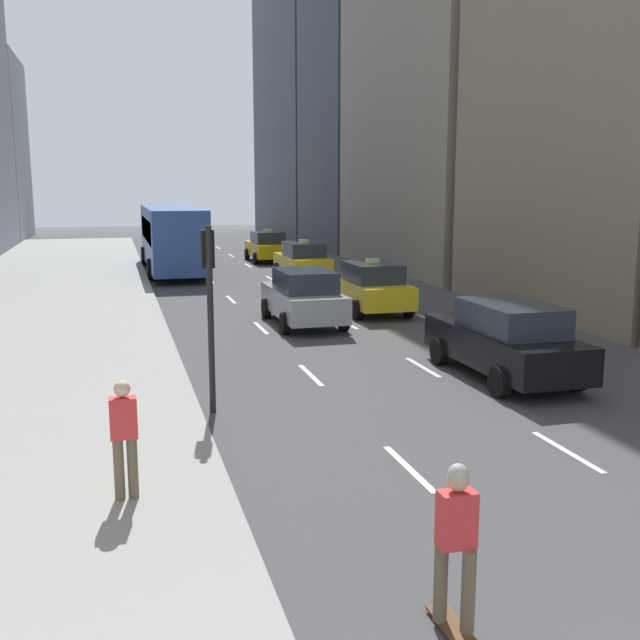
# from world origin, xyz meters

# --- Properties ---
(sidewalk_left) EXTENTS (8.00, 66.00, 0.15)m
(sidewalk_left) POSITION_xyz_m (-7.00, 27.00, 0.07)
(sidewalk_left) COLOR #9E9E99
(sidewalk_left) RESTS_ON ground
(lane_markings) EXTENTS (5.72, 56.00, 0.01)m
(lane_markings) POSITION_xyz_m (2.60, 23.00, 0.01)
(lane_markings) COLOR white
(lane_markings) RESTS_ON ground
(taxi_lead) EXTENTS (2.02, 4.40, 1.87)m
(taxi_lead) POSITION_xyz_m (4.00, 31.38, 0.88)
(taxi_lead) COLOR yellow
(taxi_lead) RESTS_ON ground
(taxi_second) EXTENTS (2.02, 4.40, 1.87)m
(taxi_second) POSITION_xyz_m (4.00, 39.69, 0.88)
(taxi_second) COLOR yellow
(taxi_second) RESTS_ON ground
(taxi_third) EXTENTS (2.02, 4.40, 1.87)m
(taxi_third) POSITION_xyz_m (4.00, 21.87, 0.88)
(taxi_third) COLOR yellow
(taxi_third) RESTS_ON ground
(sedan_black_near) EXTENTS (2.02, 4.83, 1.76)m
(sedan_black_near) POSITION_xyz_m (4.00, 12.60, 0.90)
(sedan_black_near) COLOR black
(sedan_black_near) RESTS_ON ground
(sedan_silver_behind) EXTENTS (2.02, 4.51, 1.76)m
(sedan_silver_behind) POSITION_xyz_m (1.20, 20.17, 0.89)
(sedan_silver_behind) COLOR #9EA0A5
(sedan_silver_behind) RESTS_ON ground
(city_bus) EXTENTS (2.80, 11.61, 3.25)m
(city_bus) POSITION_xyz_m (-1.61, 36.09, 1.79)
(city_bus) COLOR #2D519E
(city_bus) RESTS_ON ground
(skateboarder) EXTENTS (0.36, 0.80, 1.75)m
(skateboarder) POSITION_xyz_m (-1.41, 3.87, 0.96)
(skateboarder) COLOR brown
(skateboarder) RESTS_ON ground
(pedestrian_mid_block) EXTENTS (0.36, 0.22, 1.65)m
(pedestrian_mid_block) POSITION_xyz_m (-4.45, 7.66, 1.07)
(pedestrian_mid_block) COLOR brown
(pedestrian_mid_block) RESTS_ON sidewalk_left
(traffic_light_pole) EXTENTS (0.24, 0.42, 3.60)m
(traffic_light_pole) POSITION_xyz_m (-2.75, 11.84, 2.41)
(traffic_light_pole) COLOR black
(traffic_light_pole) RESTS_ON ground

